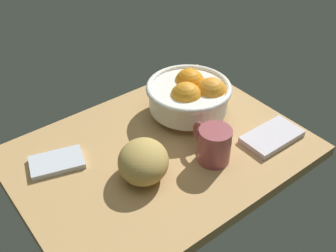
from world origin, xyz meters
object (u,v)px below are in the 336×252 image
object	(u,v)px
fruit_bowl	(191,94)
bread_loaf	(143,161)
napkin_folded	(57,162)
napkin_spare	(272,137)
mug	(213,144)

from	to	relation	value
fruit_bowl	bread_loaf	distance (cm)	26.98
napkin_folded	napkin_spare	xyz separation A→B (cm)	(-47.88, 25.33, 0.11)
bread_loaf	napkin_spare	xyz separation A→B (cm)	(-33.52, 9.58, -3.60)
napkin_spare	bread_loaf	bearing A→B (deg)	-15.96
napkin_spare	mug	xyz separation A→B (cm)	(17.09, -4.03, 3.73)
napkin_folded	mug	xyz separation A→B (cm)	(-30.78, 21.31, 3.84)
fruit_bowl	napkin_folded	world-z (taller)	fruit_bowl
bread_loaf	napkin_folded	size ratio (longest dim) A/B	1.07
bread_loaf	napkin_spare	size ratio (longest dim) A/B	0.86
mug	napkin_spare	bearing A→B (deg)	166.75
mug	bread_loaf	bearing A→B (deg)	-18.69
fruit_bowl	napkin_spare	world-z (taller)	fruit_bowl
bread_loaf	napkin_folded	world-z (taller)	bread_loaf
fruit_bowl	napkin_spare	distance (cm)	24.04
fruit_bowl	bread_loaf	size ratio (longest dim) A/B	1.73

